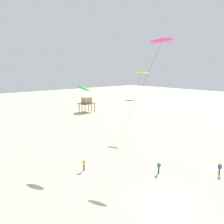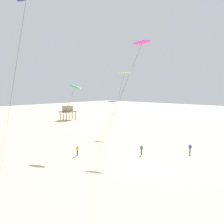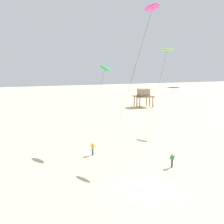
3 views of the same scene
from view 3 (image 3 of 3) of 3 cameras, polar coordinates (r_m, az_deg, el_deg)
The scene contains 8 objects.
ground_plane at distance 29.10m, azimuth 7.52°, elevation -14.88°, with size 260.00×260.00×0.00m, color beige.
kite_lime at distance 38.70m, azimuth 10.68°, elevation 11.79°, with size 1.87×4.94×13.93m.
kite_green at distance 42.29m, azimuth -1.34°, elevation 8.57°, with size 2.16×6.79×11.81m.
kite_blue at distance 50.56m, azimuth 11.94°, elevation 4.68°, with size 1.77×3.01×8.10m.
kite_magenta at distance 28.65m, azimuth 7.84°, elevation 19.40°, with size 2.55×8.48×17.37m.
kite_flyer_nearest at distance 38.52m, azimuth -3.84°, elevation -7.19°, with size 0.70×0.69×1.67m.
kite_flyer_middle at distance 34.85m, azimuth 11.73°, elevation -9.21°, with size 0.70×0.71×1.67m.
stilt_house at distance 80.38m, azimuth 6.22°, elevation 3.57°, with size 4.89×4.50×5.02m.
Camera 3 is at (-12.51, -23.35, 12.05)m, focal length 46.49 mm.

